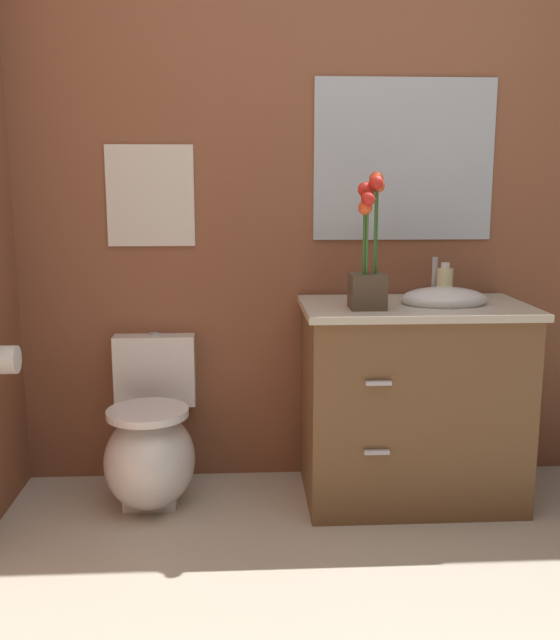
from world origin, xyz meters
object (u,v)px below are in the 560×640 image
Objects in this scene: flower_vase at (368,257)px; wall_poster at (150,196)px; toilet_paper_roll at (3,360)px; wall_mirror at (404,160)px; vanity_cabinet at (413,400)px; soap_bottle at (445,284)px; toilet at (151,446)px.

flower_vase is 1.00m from wall_poster.
flower_vase reaches higher than toilet_paper_roll.
wall_mirror is at bearing 15.77° from toilet_paper_roll.
wall_poster reaches higher than vanity_cabinet.
vanity_cabinet is 6.37× the size of soap_bottle.
toilet_paper_roll is at bearing -138.64° from wall_poster.
flower_vase is at bearing 2.99° from toilet_paper_roll.
toilet is 4.25× the size of soap_bottle.
soap_bottle is at bearing 26.45° from flower_vase.
toilet is 1.58× the size of wall_poster.
wall_poster reaches higher than toilet_paper_roll.
flower_vase is 1.48m from toilet_paper_roll.
toilet is 1.43m from soap_bottle.
wall_poster reaches higher than soap_bottle.
soap_bottle is (0.36, 0.18, -0.13)m from flower_vase.
wall_mirror is (1.12, 0.27, 1.21)m from toilet.
soap_bottle is 0.20× the size of wall_mirror.
flower_vase is 1.23× the size of wall_poster.
toilet_paper_roll is at bearing -164.23° from wall_mirror.
vanity_cabinet is at bearing 23.29° from flower_vase.
wall_mirror is at bearing 0.00° from wall_poster.
soap_bottle is at bearing -9.40° from wall_poster.
wall_mirror reaches higher than flower_vase.
toilet is 0.71m from toilet_paper_roll.
flower_vase is 0.43m from soap_bottle.
wall_poster is 0.55× the size of wall_mirror.
vanity_cabinet is 9.40× the size of toilet_paper_roll.
flower_vase is (0.90, -0.12, 0.82)m from toilet.
wall_mirror reaches higher than toilet_paper_roll.
vanity_cabinet is 2.36× the size of wall_poster.
wall_mirror is (-0.00, 0.29, 1.01)m from vanity_cabinet.
wall_mirror is at bearing 90.53° from vanity_cabinet.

